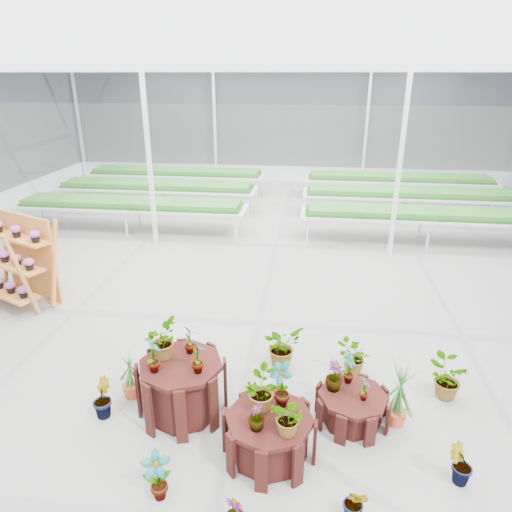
# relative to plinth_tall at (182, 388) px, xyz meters

# --- Properties ---
(ground_plane) EXTENTS (24.00, 24.00, 0.00)m
(ground_plane) POSITION_rel_plinth_tall_xyz_m (0.54, 2.16, -0.38)
(ground_plane) COLOR gray
(ground_plane) RESTS_ON ground
(greenhouse_shell) EXTENTS (18.00, 24.00, 4.50)m
(greenhouse_shell) POSITION_rel_plinth_tall_xyz_m (0.54, 2.16, 1.87)
(greenhouse_shell) COLOR white
(greenhouse_shell) RESTS_ON ground
(steel_frame) EXTENTS (18.00, 24.00, 4.50)m
(steel_frame) POSITION_rel_plinth_tall_xyz_m (0.54, 2.16, 1.87)
(steel_frame) COLOR silver
(steel_frame) RESTS_ON ground
(nursery_benches) EXTENTS (16.00, 7.00, 0.84)m
(nursery_benches) POSITION_rel_plinth_tall_xyz_m (0.54, 9.36, 0.04)
(nursery_benches) COLOR silver
(nursery_benches) RESTS_ON ground
(plinth_tall) EXTENTS (1.36, 1.36, 0.77)m
(plinth_tall) POSITION_rel_plinth_tall_xyz_m (0.00, 0.00, 0.00)
(plinth_tall) COLOR #36110D
(plinth_tall) RESTS_ON ground
(plinth_mid) EXTENTS (1.12, 1.12, 0.56)m
(plinth_mid) POSITION_rel_plinth_tall_xyz_m (1.20, -0.60, -0.11)
(plinth_mid) COLOR #36110D
(plinth_mid) RESTS_ON ground
(plinth_low) EXTENTS (1.18, 1.18, 0.41)m
(plinth_low) POSITION_rel_plinth_tall_xyz_m (2.20, 0.10, -0.18)
(plinth_low) COLOR #36110D
(plinth_low) RESTS_ON ground
(shelf_rack) EXTENTS (1.81, 1.42, 1.70)m
(shelf_rack) POSITION_rel_plinth_tall_xyz_m (-4.02, 2.65, 0.47)
(shelf_rack) COLOR #C67830
(shelf_rack) RESTS_ON ground
(nursery_plants) EXTENTS (5.03, 3.34, 1.27)m
(nursery_plants) POSITION_rel_plinth_tall_xyz_m (1.26, 0.25, 0.11)
(nursery_plants) COLOR #2F7028
(nursery_plants) RESTS_ON ground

